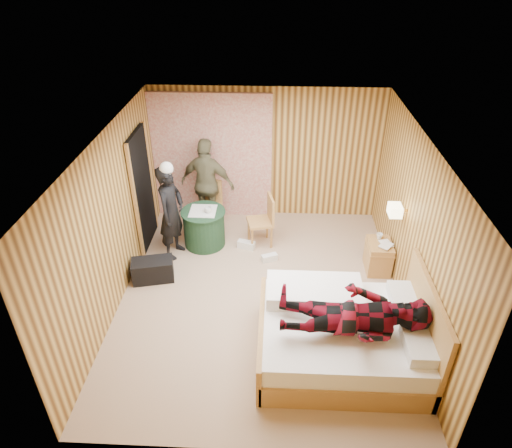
{
  "coord_description": "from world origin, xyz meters",
  "views": [
    {
      "loc": [
        0.18,
        -5.33,
        4.62
      ],
      "look_at": [
        -0.09,
        0.38,
        1.05
      ],
      "focal_mm": 32.0,
      "sensor_mm": 36.0,
      "label": 1
    }
  ],
  "objects_px": {
    "bed": "(345,335)",
    "duffel_bag": "(153,270)",
    "chair_far": "(209,201)",
    "nightstand": "(378,256)",
    "chair_near": "(265,217)",
    "wall_lamp": "(395,210)",
    "man_at_table": "(208,184)",
    "man_on_bed": "(356,308)",
    "round_table": "(204,227)",
    "woman_standing": "(171,213)"
  },
  "relations": [
    {
      "from": "round_table",
      "to": "man_on_bed",
      "type": "xyz_separation_m",
      "value": [
        2.2,
        -2.68,
        0.66
      ]
    },
    {
      "from": "chair_far",
      "to": "chair_near",
      "type": "relative_size",
      "value": 1.0
    },
    {
      "from": "bed",
      "to": "nightstand",
      "type": "bearing_deg",
      "value": 67.66
    },
    {
      "from": "bed",
      "to": "duffel_bag",
      "type": "distance_m",
      "value": 3.18
    },
    {
      "from": "nightstand",
      "to": "man_at_table",
      "type": "distance_m",
      "value": 3.24
    },
    {
      "from": "chair_far",
      "to": "duffel_bag",
      "type": "distance_m",
      "value": 1.83
    },
    {
      "from": "duffel_bag",
      "to": "woman_standing",
      "type": "relative_size",
      "value": 0.39
    },
    {
      "from": "chair_far",
      "to": "man_at_table",
      "type": "bearing_deg",
      "value": 142.51
    },
    {
      "from": "chair_near",
      "to": "wall_lamp",
      "type": "bearing_deg",
      "value": 49.39
    },
    {
      "from": "wall_lamp",
      "to": "woman_standing",
      "type": "xyz_separation_m",
      "value": [
        -3.44,
        0.58,
        -0.48
      ]
    },
    {
      "from": "chair_far",
      "to": "duffel_bag",
      "type": "height_order",
      "value": "chair_far"
    },
    {
      "from": "chair_far",
      "to": "duffel_bag",
      "type": "xyz_separation_m",
      "value": [
        -0.7,
        -1.65,
        -0.36
      ]
    },
    {
      "from": "duffel_bag",
      "to": "chair_near",
      "type": "bearing_deg",
      "value": 19.6
    },
    {
      "from": "nightstand",
      "to": "man_at_table",
      "type": "xyz_separation_m",
      "value": [
        -2.93,
        1.25,
        0.6
      ]
    },
    {
      "from": "chair_near",
      "to": "duffel_bag",
      "type": "xyz_separation_m",
      "value": [
        -1.73,
        -1.11,
        -0.36
      ]
    },
    {
      "from": "man_at_table",
      "to": "chair_far",
      "type": "bearing_deg",
      "value": 140.87
    },
    {
      "from": "chair_far",
      "to": "man_on_bed",
      "type": "height_order",
      "value": "man_on_bed"
    },
    {
      "from": "nightstand",
      "to": "duffel_bag",
      "type": "distance_m",
      "value": 3.63
    },
    {
      "from": "wall_lamp",
      "to": "chair_near",
      "type": "height_order",
      "value": "wall_lamp"
    },
    {
      "from": "chair_near",
      "to": "man_on_bed",
      "type": "height_order",
      "value": "man_on_bed"
    },
    {
      "from": "chair_far",
      "to": "woman_standing",
      "type": "xyz_separation_m",
      "value": [
        -0.49,
        -0.93,
        0.28
      ]
    },
    {
      "from": "nightstand",
      "to": "chair_far",
      "type": "height_order",
      "value": "chair_far"
    },
    {
      "from": "chair_far",
      "to": "man_on_bed",
      "type": "xyz_separation_m",
      "value": [
        2.18,
        -3.3,
        0.47
      ]
    },
    {
      "from": "man_at_table",
      "to": "man_on_bed",
      "type": "bearing_deg",
      "value": 137.04
    },
    {
      "from": "round_table",
      "to": "chair_near",
      "type": "xyz_separation_m",
      "value": [
        1.06,
        0.07,
        0.2
      ]
    },
    {
      "from": "duffel_bag",
      "to": "wall_lamp",
      "type": "bearing_deg",
      "value": -10.85
    },
    {
      "from": "wall_lamp",
      "to": "round_table",
      "type": "bearing_deg",
      "value": 163.14
    },
    {
      "from": "woman_standing",
      "to": "duffel_bag",
      "type": "bearing_deg",
      "value": 179.33
    },
    {
      "from": "nightstand",
      "to": "chair_near",
      "type": "bearing_deg",
      "value": 160.17
    },
    {
      "from": "wall_lamp",
      "to": "duffel_bag",
      "type": "relative_size",
      "value": 0.41
    },
    {
      "from": "chair_far",
      "to": "man_at_table",
      "type": "xyz_separation_m",
      "value": [
        -0.02,
        0.03,
        0.32
      ]
    },
    {
      "from": "nightstand",
      "to": "man_at_table",
      "type": "relative_size",
      "value": 0.31
    },
    {
      "from": "chair_near",
      "to": "man_at_table",
      "type": "height_order",
      "value": "man_at_table"
    },
    {
      "from": "round_table",
      "to": "man_at_table",
      "type": "distance_m",
      "value": 0.83
    },
    {
      "from": "wall_lamp",
      "to": "duffel_bag",
      "type": "xyz_separation_m",
      "value": [
        -3.65,
        -0.13,
        -1.12
      ]
    },
    {
      "from": "duffel_bag",
      "to": "man_at_table",
      "type": "relative_size",
      "value": 0.37
    },
    {
      "from": "nightstand",
      "to": "duffel_bag",
      "type": "bearing_deg",
      "value": -173.18
    },
    {
      "from": "chair_near",
      "to": "man_at_table",
      "type": "bearing_deg",
      "value": -132.12
    },
    {
      "from": "bed",
      "to": "round_table",
      "type": "bearing_deg",
      "value": 131.46
    },
    {
      "from": "chair_near",
      "to": "duffel_bag",
      "type": "height_order",
      "value": "chair_near"
    },
    {
      "from": "bed",
      "to": "man_on_bed",
      "type": "relative_size",
      "value": 1.2
    },
    {
      "from": "bed",
      "to": "duffel_bag",
      "type": "bearing_deg",
      "value": 153.49
    },
    {
      "from": "wall_lamp",
      "to": "chair_far",
      "type": "xyz_separation_m",
      "value": [
        -2.95,
        1.52,
        -0.76
      ]
    },
    {
      "from": "woman_standing",
      "to": "round_table",
      "type": "bearing_deg",
      "value": -40.32
    },
    {
      "from": "nightstand",
      "to": "duffel_bag",
      "type": "relative_size",
      "value": 0.84
    },
    {
      "from": "duffel_bag",
      "to": "man_at_table",
      "type": "height_order",
      "value": "man_at_table"
    },
    {
      "from": "chair_far",
      "to": "woman_standing",
      "type": "distance_m",
      "value": 1.09
    },
    {
      "from": "duffel_bag",
      "to": "nightstand",
      "type": "bearing_deg",
      "value": -6.13
    },
    {
      "from": "round_table",
      "to": "wall_lamp",
      "type": "bearing_deg",
      "value": -16.86
    },
    {
      "from": "duffel_bag",
      "to": "bed",
      "type": "bearing_deg",
      "value": -39.46
    }
  ]
}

